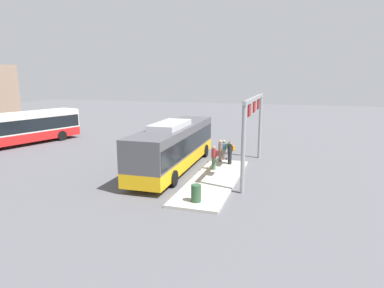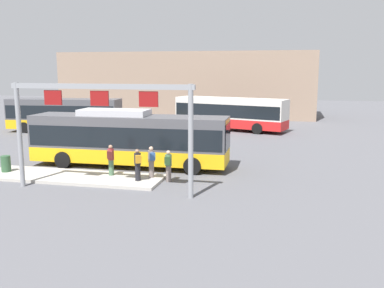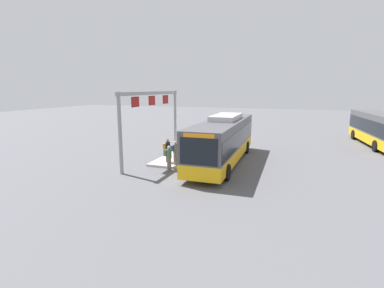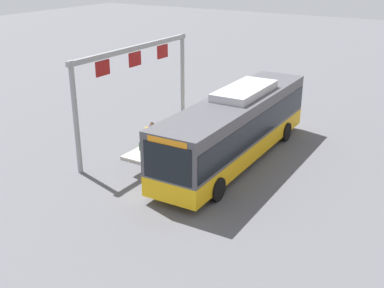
{
  "view_description": "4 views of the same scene",
  "coord_description": "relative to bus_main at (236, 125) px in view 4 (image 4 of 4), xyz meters",
  "views": [
    {
      "loc": [
        -21.42,
        -8.01,
        6.45
      ],
      "look_at": [
        3.2,
        -0.27,
        1.2
      ],
      "focal_mm": 30.89,
      "sensor_mm": 36.0,
      "label": 1
    },
    {
      "loc": [
        9.34,
        -23.7,
        5.84
      ],
      "look_at": [
        4.03,
        -0.61,
        1.65
      ],
      "focal_mm": 39.75,
      "sensor_mm": 36.0,
      "label": 2
    },
    {
      "loc": [
        20.41,
        5.03,
        5.41
      ],
      "look_at": [
        3.18,
        -1.26,
        1.88
      ],
      "focal_mm": 27.18,
      "sensor_mm": 36.0,
      "label": 3
    },
    {
      "loc": [
        19.49,
        9.61,
        9.37
      ],
      "look_at": [
        1.89,
        -1.3,
        1.18
      ],
      "focal_mm": 44.93,
      "sensor_mm": 36.0,
      "label": 4
    }
  ],
  "objects": [
    {
      "name": "person_waiting_far",
      "position": [
        0.06,
        -2.87,
        -0.76
      ],
      "size": [
        0.42,
        0.58,
        1.67
      ],
      "rotation": [
        0.0,
        0.0,
        1.8
      ],
      "color": "#476B4C",
      "rests_on": "platform_curb"
    },
    {
      "name": "ground_plane",
      "position": [
        0.01,
        0.0,
        -1.81
      ],
      "size": [
        120.0,
        120.0,
        0.0
      ],
      "primitive_type": "plane",
      "color": "#56565B"
    },
    {
      "name": "person_waiting_mid",
      "position": [
        1.87,
        -3.63,
        -0.76
      ],
      "size": [
        0.53,
        0.61,
        1.67
      ],
      "rotation": [
        0.0,
        0.0,
        2.1
      ],
      "color": "black",
      "rests_on": "platform_curb"
    },
    {
      "name": "person_waiting_near",
      "position": [
        3.29,
        -2.88,
        -0.92
      ],
      "size": [
        0.37,
        0.54,
        1.67
      ],
      "rotation": [
        0.0,
        0.0,
        1.65
      ],
      "color": "slate",
      "rests_on": "ground"
    },
    {
      "name": "trash_bin",
      "position": [
        -6.04,
        -3.4,
        -1.2
      ],
      "size": [
        0.52,
        0.52,
        0.9
      ],
      "primitive_type": "cylinder",
      "color": "#2D5133",
      "rests_on": "platform_curb"
    },
    {
      "name": "platform_sign_gantry",
      "position": [
        0.72,
        -5.38,
        1.93
      ],
      "size": [
        9.11,
        0.24,
        5.2
      ],
      "color": "gray",
      "rests_on": "ground"
    },
    {
      "name": "bus_main",
      "position": [
        0.0,
        0.0,
        0.0
      ],
      "size": [
        11.97,
        2.88,
        3.46
      ],
      "rotation": [
        0.0,
        0.0,
        0.02
      ],
      "color": "#EAAD14",
      "rests_on": "ground"
    },
    {
      "name": "platform_curb",
      "position": [
        -2.02,
        -3.38,
        -1.73
      ],
      "size": [
        10.0,
        2.8,
        0.16
      ],
      "primitive_type": "cube",
      "color": "#B2ADA3",
      "rests_on": "ground"
    },
    {
      "name": "person_boarding",
      "position": [
        2.35,
        -2.83,
        -0.76
      ],
      "size": [
        0.54,
        0.61,
        1.67
      ],
      "rotation": [
        0.0,
        0.0,
        2.13
      ],
      "color": "slate",
      "rests_on": "platform_curb"
    }
  ]
}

